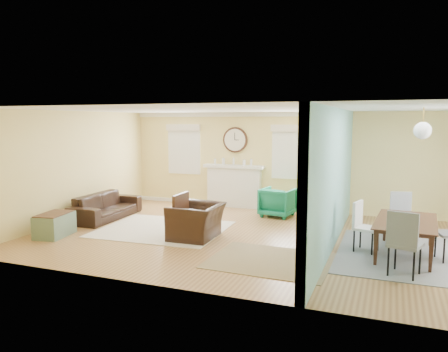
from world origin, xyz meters
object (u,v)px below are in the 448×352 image
Objects in this scene: sofa at (106,206)px; credenza at (325,210)px; dining_table at (407,238)px; green_chair at (278,202)px; eames_chair at (197,221)px.

sofa is 1.31× the size of credenza.
green_chair is at bearing 55.74° from dining_table.
eames_chair is (2.84, -0.89, 0.05)m from sofa.
sofa is at bearing -169.12° from credenza.
green_chair reaches higher than sofa.
green_chair is 0.44× the size of dining_table.
dining_table is at bearing 92.64° from eames_chair.
eames_chair is 2.96m from credenza.
credenza is (5.13, 0.99, 0.10)m from sofa.
green_chair is (1.02, 2.60, 0.01)m from eames_chair.
dining_table is at bearing -97.11° from sofa.
eames_chair is at bearing -140.79° from credenza.
sofa is at bearing 31.68° from green_chair.
eames_chair is at bearing 76.23° from green_chair.
dining_table is (1.65, -1.57, -0.09)m from credenza.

